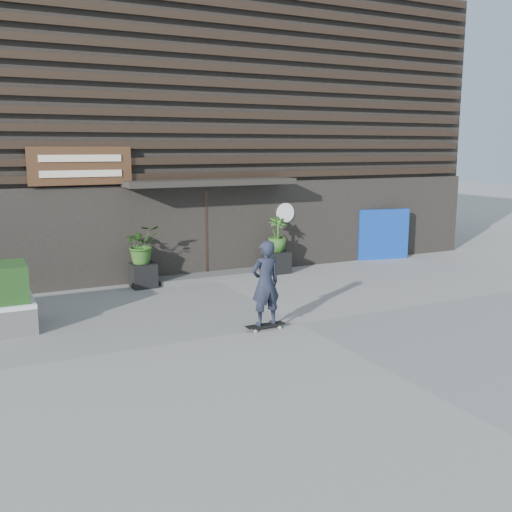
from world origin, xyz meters
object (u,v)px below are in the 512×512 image
planter_pot_right (277,262)px  planter_pot_left (143,275)px  skateboarder (265,283)px  blue_tarp (383,234)px

planter_pot_right → planter_pot_left: bearing=180.0°
planter_pot_left → skateboarder: (1.15, -4.42, 0.60)m
planter_pot_left → planter_pot_right: 3.80m
planter_pot_right → blue_tarp: (3.91, 0.30, 0.48)m
blue_tarp → skateboarder: (-6.57, -4.72, 0.12)m
blue_tarp → planter_pot_right: bearing=-164.2°
blue_tarp → skateboarder: bearing=-132.8°
planter_pot_right → skateboarder: size_ratio=0.35×
planter_pot_left → skateboarder: bearing=-75.5°
planter_pot_left → blue_tarp: bearing=2.2°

